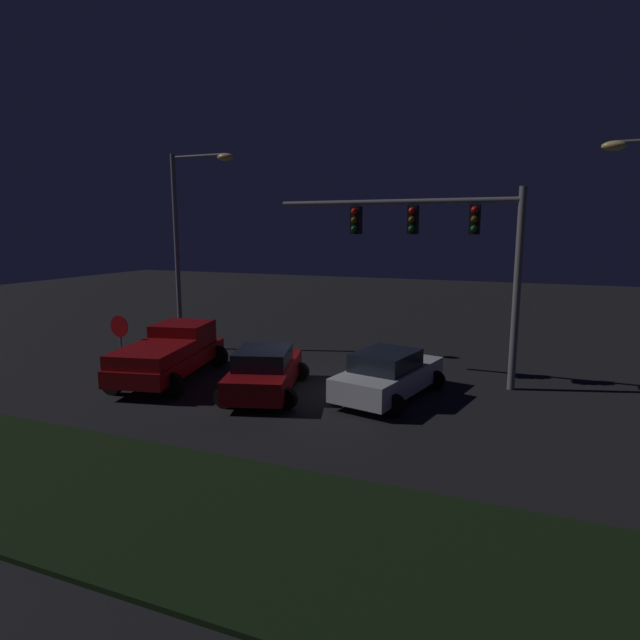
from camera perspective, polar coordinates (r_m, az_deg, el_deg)
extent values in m
plane|color=black|center=(17.32, -1.67, -7.60)|extent=(80.00, 80.00, 0.00)
cube|color=black|center=(11.16, -18.65, -18.11)|extent=(22.23, 4.54, 0.10)
cube|color=maroon|center=(19.08, -16.05, -4.24)|extent=(3.07, 5.70, 0.55)
cube|color=maroon|center=(19.98, -14.66, -1.50)|extent=(2.19, 2.24, 0.85)
cube|color=black|center=(19.96, -14.68, -1.14)|extent=(2.03, 1.85, 0.51)
cube|color=maroon|center=(18.03, -17.62, -3.50)|extent=(2.50, 3.35, 0.45)
cylinder|color=black|center=(21.29, -16.23, -3.57)|extent=(0.80, 0.22, 0.80)
cylinder|color=black|center=(20.47, -11.04, -3.88)|extent=(0.80, 0.22, 0.80)
cylinder|color=black|center=(18.00, -21.69, -6.31)|extent=(0.80, 0.22, 0.80)
cylinder|color=black|center=(17.03, -15.73, -6.88)|extent=(0.80, 0.22, 0.80)
cube|color=silver|center=(16.59, 7.53, -6.27)|extent=(2.71, 4.69, 0.70)
cube|color=black|center=(16.21, 7.17, -4.36)|extent=(2.00, 2.30, 0.55)
cylinder|color=black|center=(18.35, 7.06, -5.63)|extent=(0.64, 0.22, 0.64)
cylinder|color=black|center=(17.62, 12.41, -6.44)|extent=(0.64, 0.22, 0.64)
cylinder|color=black|center=(15.86, 2.03, -8.05)|extent=(0.64, 0.22, 0.64)
cylinder|color=black|center=(15.01, 8.05, -9.19)|extent=(0.64, 0.22, 0.64)
cube|color=maroon|center=(16.91, -5.99, -5.93)|extent=(2.98, 4.73, 0.70)
cube|color=black|center=(16.51, -6.20, -4.08)|extent=(2.10, 2.37, 0.55)
cylinder|color=black|center=(18.59, -7.88, -5.45)|extent=(0.64, 0.22, 0.64)
cylinder|color=black|center=(18.26, -2.22, -5.64)|extent=(0.64, 0.22, 0.64)
cylinder|color=black|center=(15.81, -10.34, -8.26)|extent=(0.64, 0.22, 0.64)
cylinder|color=black|center=(15.43, -3.67, -8.58)|extent=(0.64, 0.22, 0.64)
cylinder|color=slate|center=(17.85, 20.61, 2.97)|extent=(0.24, 0.24, 6.50)
cylinder|color=slate|center=(18.32, 7.94, 12.59)|extent=(8.20, 0.18, 0.18)
cube|color=black|center=(17.83, 16.49, 10.44)|extent=(0.32, 0.44, 0.95)
sphere|color=red|center=(17.61, 16.46, 11.43)|extent=(0.22, 0.22, 0.22)
sphere|color=#59380A|center=(17.60, 16.41, 10.45)|extent=(0.22, 0.22, 0.22)
sphere|color=#0C4719|center=(17.60, 16.37, 9.48)|extent=(0.22, 0.22, 0.22)
cube|color=black|center=(18.14, 10.08, 10.67)|extent=(0.32, 0.44, 0.95)
sphere|color=red|center=(17.92, 9.96, 11.64)|extent=(0.22, 0.22, 0.22)
sphere|color=#59380A|center=(17.91, 9.93, 10.68)|extent=(0.22, 0.22, 0.22)
sphere|color=#0C4719|center=(17.91, 9.90, 9.72)|extent=(0.22, 0.22, 0.22)
cube|color=black|center=(18.65, 3.96, 10.76)|extent=(0.32, 0.44, 0.95)
sphere|color=red|center=(18.44, 3.74, 11.71)|extent=(0.22, 0.22, 0.22)
sphere|color=#59380A|center=(18.44, 3.73, 10.78)|extent=(0.22, 0.22, 0.22)
sphere|color=#0C4719|center=(18.43, 3.72, 9.85)|extent=(0.22, 0.22, 0.22)
cylinder|color=slate|center=(23.49, -15.29, 6.93)|extent=(0.20, 0.20, 8.28)
cylinder|color=slate|center=(22.92, -13.09, 16.96)|extent=(2.55, 0.12, 0.12)
ellipsoid|color=#F9CC72|center=(22.21, -10.26, 17.03)|extent=(0.70, 0.44, 0.30)
ellipsoid|color=#F9CC72|center=(19.09, 29.32, 16.18)|extent=(0.70, 0.44, 0.30)
cylinder|color=slate|center=(19.73, -20.79, -2.78)|extent=(0.07, 0.07, 2.20)
cylinder|color=#B20C0F|center=(19.57, -20.98, -0.65)|extent=(0.76, 0.03, 0.76)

